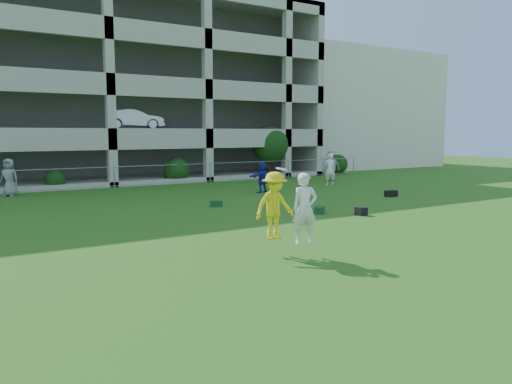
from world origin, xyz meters
TOP-DOWN VIEW (x-y plane):
  - ground at (0.00, 0.00)m, footprint 100.00×100.00m
  - stucco_building at (23.00, 28.00)m, footprint 16.00×14.00m
  - bystander_c at (-5.41, 17.76)m, footprint 1.06×1.00m
  - bystander_d at (5.73, 12.58)m, footprint 1.53×0.74m
  - bystander_e at (11.07, 13.58)m, footprint 0.77×0.61m
  - bystander_f at (12.89, 15.51)m, footprint 1.29×0.81m
  - bag_green_c at (3.96, 5.81)m, footprint 0.60×0.60m
  - crate_d at (5.05, 4.70)m, footprint 0.36×0.36m
  - bag_black_e at (10.09, 7.92)m, footprint 0.64×0.38m
  - bag_green_g at (1.47, 9.48)m, footprint 0.58×0.53m
  - frisbee_contest at (-0.95, 1.23)m, footprint 1.45×1.15m
  - parking_garage at (-0.01, 27.70)m, footprint 30.00×14.00m
  - fence at (0.00, 19.00)m, footprint 36.06×0.06m
  - shrub_row at (4.59, 19.70)m, footprint 34.38×2.52m

SIDE VIEW (x-z plane):
  - ground at x=0.00m, z-range 0.00..0.00m
  - bag_green_g at x=1.47m, z-range 0.00..0.25m
  - bag_green_c at x=3.96m, z-range 0.00..0.26m
  - crate_d at x=5.05m, z-range 0.00..0.30m
  - bag_black_e at x=10.09m, z-range 0.00..0.30m
  - fence at x=0.00m, z-range 0.01..1.21m
  - bystander_d at x=5.73m, z-range 0.00..1.58m
  - bystander_c at x=-5.41m, z-range 0.00..1.82m
  - bystander_e at x=11.07m, z-range 0.00..1.86m
  - bystander_f at x=12.89m, z-range 0.00..1.93m
  - frisbee_contest at x=-0.95m, z-range 0.30..2.18m
  - shrub_row at x=4.59m, z-range -0.24..3.26m
  - stucco_building at x=23.00m, z-range 0.00..10.00m
  - parking_garage at x=-0.01m, z-range 0.01..12.01m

